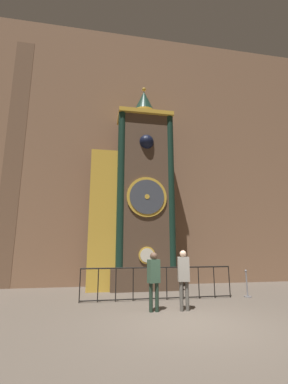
# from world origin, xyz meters

# --- Properties ---
(ground_plane) EXTENTS (28.00, 28.00, 0.00)m
(ground_plane) POSITION_xyz_m (0.00, 0.00, 0.00)
(ground_plane) COLOR brown
(cathedral_back_wall) EXTENTS (24.00, 0.32, 14.20)m
(cathedral_back_wall) POSITION_xyz_m (-0.09, 6.63, 7.09)
(cathedral_back_wall) COLOR #846047
(cathedral_back_wall) RESTS_ON ground_plane
(clock_tower) EXTENTS (4.10, 1.80, 10.06)m
(clock_tower) POSITION_xyz_m (-0.63, 5.36, 4.15)
(clock_tower) COLOR brown
(clock_tower) RESTS_ON ground_plane
(railing_fence) EXTENTS (5.52, 0.05, 1.13)m
(railing_fence) POSITION_xyz_m (-0.15, 2.90, 0.63)
(railing_fence) COLOR black
(railing_fence) RESTS_ON ground_plane
(visitor_near) EXTENTS (0.39, 0.31, 1.69)m
(visitor_near) POSITION_xyz_m (-0.67, 1.29, 1.02)
(visitor_near) COLOR #213427
(visitor_near) RESTS_ON ground_plane
(visitor_far) EXTENTS (0.37, 0.28, 1.74)m
(visitor_far) POSITION_xyz_m (0.24, 1.24, 1.05)
(visitor_far) COLOR #58554F
(visitor_far) RESTS_ON ground_plane
(stanchion_post) EXTENTS (0.28, 0.28, 0.99)m
(stanchion_post) POSITION_xyz_m (3.28, 2.86, 0.32)
(stanchion_post) COLOR gray
(stanchion_post) RESTS_ON ground_plane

